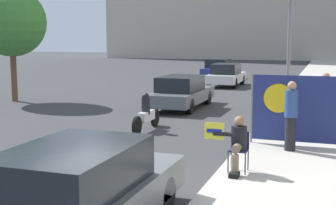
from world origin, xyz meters
name	(u,v)px	position (x,y,z in m)	size (l,w,h in m)	color
ground_plane	(110,187)	(0.00, 0.00, 0.00)	(160.00, 160.00, 0.00)	#38383A
sidewalk_curb	(316,100)	(3.57, 15.00, 0.06)	(3.39, 90.00, 0.12)	#B7B2A8
seated_protester	(237,142)	(2.30, 1.52, 0.78)	(0.95, 0.77, 1.22)	#474C56
jogger_on_sidewalk	(291,115)	(3.23, 3.94, 1.05)	(0.34, 0.34, 1.80)	black
pedestrian_behind	(325,101)	(4.02, 6.85, 1.07)	(0.34, 0.34, 1.84)	#334775
protest_banner	(299,109)	(3.39, 4.59, 1.13)	(2.63, 0.06, 1.90)	slate
traffic_light_pole	(269,15)	(1.55, 12.52, 3.98)	(2.59, 2.36, 5.77)	slate
parked_car_curbside	(78,193)	(0.68, -2.43, 0.73)	(1.85, 4.65, 1.47)	#565B60
car_on_road_nearest	(181,92)	(-1.89, 10.81, 0.71)	(1.79, 4.67, 1.40)	#565B60
car_on_road_midblock	(226,75)	(-2.02, 20.61, 0.71)	(1.78, 4.12, 1.42)	silver
car_on_road_distant	(219,69)	(-3.73, 25.97, 0.73)	(1.75, 4.52, 1.48)	navy
motorcycle_on_road	(146,115)	(-1.48, 5.70, 0.54)	(0.28, 2.20, 1.25)	silver
street_tree_near_curb	(12,22)	(-10.13, 10.34, 3.74)	(3.25, 3.25, 5.38)	brown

